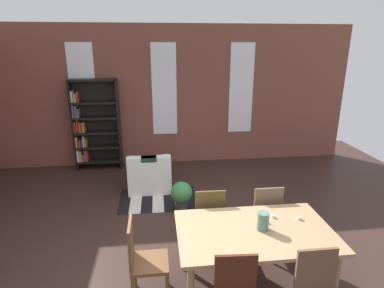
{
  "coord_description": "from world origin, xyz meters",
  "views": [
    {
      "loc": [
        -0.18,
        -3.14,
        2.69
      ],
      "look_at": [
        0.37,
        1.76,
        1.13
      ],
      "focal_mm": 29.47,
      "sensor_mm": 36.0,
      "label": 1
    }
  ],
  "objects_px": {
    "armchair_white": "(150,175)",
    "potted_plant_by_shelf": "(181,194)",
    "dining_chair_far_right": "(264,214)",
    "bookshelf_tall": "(93,126)",
    "dining_table": "(254,237)",
    "dining_chair_far_left": "(209,217)",
    "vase_on_table": "(263,221)",
    "dining_chair_head_left": "(143,258)"
  },
  "relations": [
    {
      "from": "vase_on_table",
      "to": "dining_chair_head_left",
      "type": "height_order",
      "value": "vase_on_table"
    },
    {
      "from": "vase_on_table",
      "to": "dining_chair_far_left",
      "type": "height_order",
      "value": "vase_on_table"
    },
    {
      "from": "dining_chair_far_left",
      "to": "bookshelf_tall",
      "type": "distance_m",
      "value": 3.93
    },
    {
      "from": "potted_plant_by_shelf",
      "to": "armchair_white",
      "type": "bearing_deg",
      "value": 119.94
    },
    {
      "from": "dining_chair_head_left",
      "to": "dining_chair_far_left",
      "type": "xyz_separation_m",
      "value": [
        0.84,
        0.74,
        0.0
      ]
    },
    {
      "from": "dining_chair_far_right",
      "to": "dining_chair_head_left",
      "type": "bearing_deg",
      "value": -155.08
    },
    {
      "from": "dining_table",
      "to": "dining_chair_far_left",
      "type": "relative_size",
      "value": 1.77
    },
    {
      "from": "dining_chair_far_left",
      "to": "potted_plant_by_shelf",
      "type": "relative_size",
      "value": 1.84
    },
    {
      "from": "potted_plant_by_shelf",
      "to": "bookshelf_tall",
      "type": "bearing_deg",
      "value": 128.89
    },
    {
      "from": "vase_on_table",
      "to": "dining_chair_far_right",
      "type": "relative_size",
      "value": 0.21
    },
    {
      "from": "dining_chair_head_left",
      "to": "potted_plant_by_shelf",
      "type": "xyz_separation_m",
      "value": [
        0.57,
        1.87,
        -0.21
      ]
    },
    {
      "from": "dining_chair_far_right",
      "to": "dining_chair_head_left",
      "type": "relative_size",
      "value": 1.0
    },
    {
      "from": "dining_chair_far_right",
      "to": "bookshelf_tall",
      "type": "relative_size",
      "value": 0.48
    },
    {
      "from": "dining_table",
      "to": "dining_chair_head_left",
      "type": "distance_m",
      "value": 1.23
    },
    {
      "from": "dining_chair_head_left",
      "to": "dining_table",
      "type": "bearing_deg",
      "value": 0.02
    },
    {
      "from": "dining_table",
      "to": "bookshelf_tall",
      "type": "bearing_deg",
      "value": 120.75
    },
    {
      "from": "dining_chair_far_right",
      "to": "bookshelf_tall",
      "type": "xyz_separation_m",
      "value": [
        -2.8,
        3.32,
        0.47
      ]
    },
    {
      "from": "dining_chair_far_right",
      "to": "armchair_white",
      "type": "bearing_deg",
      "value": 127.16
    },
    {
      "from": "dining_chair_far_left",
      "to": "potted_plant_by_shelf",
      "type": "xyz_separation_m",
      "value": [
        -0.27,
        1.13,
        -0.21
      ]
    },
    {
      "from": "dining_table",
      "to": "dining_chair_far_right",
      "type": "bearing_deg",
      "value": 62.9
    },
    {
      "from": "dining_chair_far_right",
      "to": "dining_chair_head_left",
      "type": "xyz_separation_m",
      "value": [
        -1.6,
        -0.74,
        0.0
      ]
    },
    {
      "from": "dining_chair_far_left",
      "to": "armchair_white",
      "type": "bearing_deg",
      "value": 111.44
    },
    {
      "from": "dining_table",
      "to": "dining_chair_far_right",
      "type": "xyz_separation_m",
      "value": [
        0.38,
        0.74,
        -0.17
      ]
    },
    {
      "from": "vase_on_table",
      "to": "potted_plant_by_shelf",
      "type": "relative_size",
      "value": 0.39
    },
    {
      "from": "bookshelf_tall",
      "to": "armchair_white",
      "type": "bearing_deg",
      "value": -45.55
    },
    {
      "from": "dining_chair_far_right",
      "to": "bookshelf_tall",
      "type": "height_order",
      "value": "bookshelf_tall"
    },
    {
      "from": "dining_chair_head_left",
      "to": "potted_plant_by_shelf",
      "type": "bearing_deg",
      "value": 73.2
    },
    {
      "from": "vase_on_table",
      "to": "bookshelf_tall",
      "type": "relative_size",
      "value": 0.1
    },
    {
      "from": "potted_plant_by_shelf",
      "to": "dining_chair_far_left",
      "type": "bearing_deg",
      "value": -76.53
    },
    {
      "from": "armchair_white",
      "to": "potted_plant_by_shelf",
      "type": "relative_size",
      "value": 1.59
    },
    {
      "from": "dining_chair_far_left",
      "to": "bookshelf_tall",
      "type": "xyz_separation_m",
      "value": [
        -2.04,
        3.32,
        0.47
      ]
    },
    {
      "from": "dining_table",
      "to": "dining_chair_far_right",
      "type": "height_order",
      "value": "dining_chair_far_right"
    },
    {
      "from": "armchair_white",
      "to": "dining_chair_far_right",
      "type": "bearing_deg",
      "value": -52.84
    },
    {
      "from": "armchair_white",
      "to": "potted_plant_by_shelf",
      "type": "distance_m",
      "value": 1.09
    },
    {
      "from": "dining_chair_far_right",
      "to": "dining_table",
      "type": "bearing_deg",
      "value": -117.1
    },
    {
      "from": "dining_table",
      "to": "potted_plant_by_shelf",
      "type": "height_order",
      "value": "dining_table"
    },
    {
      "from": "dining_chair_far_right",
      "to": "dining_chair_head_left",
      "type": "height_order",
      "value": "same"
    },
    {
      "from": "armchair_white",
      "to": "potted_plant_by_shelf",
      "type": "xyz_separation_m",
      "value": [
        0.54,
        -0.94,
        0.02
      ]
    },
    {
      "from": "dining_chair_head_left",
      "to": "dining_chair_far_left",
      "type": "relative_size",
      "value": 1.0
    },
    {
      "from": "dining_table",
      "to": "dining_chair_head_left",
      "type": "relative_size",
      "value": 1.77
    },
    {
      "from": "armchair_white",
      "to": "vase_on_table",
      "type": "bearing_deg",
      "value": -65.58
    },
    {
      "from": "dining_table",
      "to": "armchair_white",
      "type": "relative_size",
      "value": 2.05
    }
  ]
}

